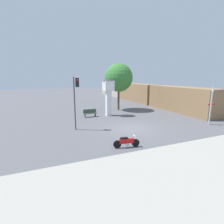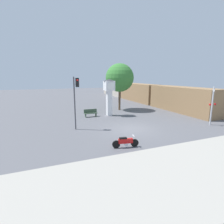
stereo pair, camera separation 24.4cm
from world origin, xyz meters
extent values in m
plane|color=#56565B|center=(0.00, 0.00, 0.00)|extent=(120.00, 120.00, 0.00)
cube|color=#9E998E|center=(0.00, -7.73, 0.05)|extent=(36.00, 6.00, 0.10)
cylinder|color=black|center=(-1.76, -3.86, 0.27)|extent=(0.55, 0.19, 0.55)
cylinder|color=black|center=(-3.05, -3.61, 0.27)|extent=(0.55, 0.19, 0.55)
cube|color=#B71414|center=(-2.40, -3.73, 0.47)|extent=(1.02, 0.38, 0.33)
cube|color=black|center=(-2.58, -3.70, 0.68)|extent=(0.54, 0.30, 0.09)
cylinder|color=silver|center=(-2.36, -3.74, 0.25)|extent=(0.28, 0.23, 0.26)
cube|color=silver|center=(-1.86, -3.84, 0.80)|extent=(0.13, 0.40, 0.04)
cube|color=white|center=(0.18, 6.13, 1.57)|extent=(0.60, 0.60, 3.14)
cube|color=white|center=(0.18, 6.13, 3.71)|extent=(1.15, 1.15, 1.15)
cylinder|color=white|center=(0.18, 5.55, 3.71)|extent=(0.92, 0.02, 0.92)
cone|color=#333338|center=(0.18, 6.13, 4.38)|extent=(1.38, 1.38, 0.20)
cube|color=olive|center=(10.48, 4.77, 1.70)|extent=(2.80, 11.04, 3.40)
cube|color=olive|center=(10.48, 16.41, 1.70)|extent=(2.80, 11.04, 3.40)
cube|color=#ADA393|center=(10.48, 28.05, 1.70)|extent=(2.80, 11.04, 3.40)
cylinder|color=#47474C|center=(-4.80, 1.78, 2.39)|extent=(0.12, 0.12, 4.78)
cube|color=black|center=(-4.50, 1.78, 4.28)|extent=(0.28, 0.24, 0.80)
sphere|color=red|center=(-4.50, 1.63, 4.48)|extent=(0.16, 0.16, 0.16)
cylinder|color=#B7B7BC|center=(8.04, -1.76, 1.91)|extent=(0.14, 0.14, 3.82)
cube|color=white|center=(8.04, -1.76, 3.47)|extent=(0.82, 0.82, 0.14)
sphere|color=red|center=(7.69, -1.81, 2.10)|extent=(0.20, 0.20, 0.20)
sphere|color=red|center=(8.39, -1.81, 2.10)|extent=(0.20, 0.20, 0.20)
cylinder|color=brown|center=(2.91, 9.07, 1.52)|extent=(0.30, 0.30, 3.04)
sphere|color=#387A33|center=(2.91, 9.07, 4.63)|extent=(3.98, 3.98, 3.98)
cube|color=#384C38|center=(-2.17, 6.21, 0.45)|extent=(1.60, 0.44, 0.08)
cube|color=#384C38|center=(-2.17, 6.40, 0.70)|extent=(1.60, 0.06, 0.44)
cube|color=#384C38|center=(-2.81, 6.21, 0.21)|extent=(0.08, 0.35, 0.41)
cube|color=#384C38|center=(-1.53, 6.21, 0.21)|extent=(0.08, 0.35, 0.41)
camera|label=1|loc=(-7.70, -13.77, 4.78)|focal=28.00mm
camera|label=2|loc=(-7.47, -13.86, 4.78)|focal=28.00mm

